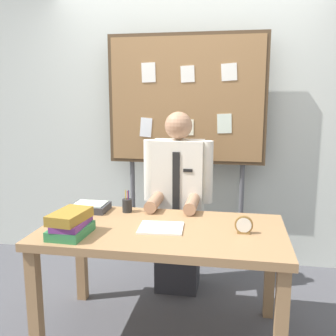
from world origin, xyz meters
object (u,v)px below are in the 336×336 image
(desk, at_px, (163,241))
(paper_tray, at_px, (90,207))
(bulletin_board, at_px, (186,103))
(open_notebook, at_px, (161,228))
(person, at_px, (178,209))
(book_stack, at_px, (71,224))
(desk_clock, at_px, (244,226))
(pen_holder, at_px, (127,205))

(desk, height_order, paper_tray, paper_tray)
(desk, relative_size, paper_tray, 5.92)
(paper_tray, bearing_deg, bulletin_board, 54.73)
(open_notebook, bearing_deg, person, 89.55)
(open_notebook, relative_size, paper_tray, 1.06)
(bulletin_board, height_order, open_notebook, bulletin_board)
(bulletin_board, height_order, book_stack, bulletin_board)
(desk_clock, bearing_deg, book_stack, -168.01)
(book_stack, bearing_deg, person, 59.87)
(desk_clock, bearing_deg, desk, 178.45)
(book_stack, height_order, open_notebook, book_stack)
(pen_holder, bearing_deg, bulletin_board, 68.80)
(person, height_order, paper_tray, person)
(desk, bearing_deg, person, 90.00)
(book_stack, distance_m, desk_clock, 1.04)
(bulletin_board, distance_m, open_notebook, 1.36)
(bulletin_board, relative_size, desk_clock, 19.07)
(person, height_order, desk_clock, person)
(desk, height_order, desk_clock, desk_clock)
(open_notebook, bearing_deg, book_stack, -157.56)
(desk, xyz_separation_m, book_stack, (-0.51, -0.23, 0.16))
(desk, bearing_deg, pen_holder, 137.26)
(open_notebook, bearing_deg, bulletin_board, 89.73)
(book_stack, height_order, paper_tray, book_stack)
(desk, distance_m, pen_holder, 0.45)
(book_stack, xyz_separation_m, paper_tray, (-0.08, 0.50, -0.04))
(open_notebook, relative_size, pen_holder, 1.72)
(bulletin_board, distance_m, desk_clock, 1.42)
(pen_holder, bearing_deg, open_notebook, -45.12)
(desk, bearing_deg, desk_clock, -1.55)
(book_stack, relative_size, desk_clock, 2.70)
(desk, xyz_separation_m, pen_holder, (-0.32, 0.29, 0.14))
(pen_holder, bearing_deg, desk_clock, -20.39)
(bulletin_board, bearing_deg, pen_holder, -111.20)
(paper_tray, bearing_deg, open_notebook, -26.50)
(book_stack, bearing_deg, desk_clock, 11.99)
(open_notebook, distance_m, desk_clock, 0.51)
(open_notebook, bearing_deg, desk_clock, 0.71)
(person, height_order, pen_holder, person)
(desk, bearing_deg, book_stack, -155.89)
(open_notebook, bearing_deg, paper_tray, 153.50)
(book_stack, distance_m, open_notebook, 0.55)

